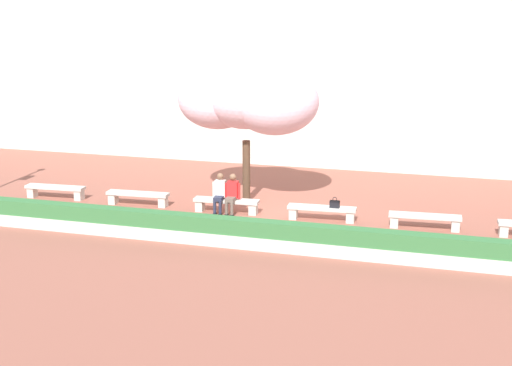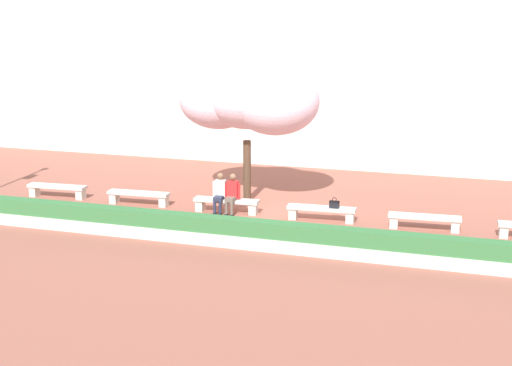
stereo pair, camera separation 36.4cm
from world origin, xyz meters
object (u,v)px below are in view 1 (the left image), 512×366
object	(u,v)px
stone_bench_east_end	(425,219)
person_seated_left	(220,192)
stone_bench_near_west	(138,196)
stone_bench_center	(226,203)
cherry_tree_main	(248,99)
stone_bench_west_end	(55,190)
handbag	(335,204)
person_seated_right	(232,192)
stone_bench_near_east	(322,211)

from	to	relation	value
stone_bench_east_end	person_seated_left	bearing A→B (deg)	-179.53
stone_bench_near_west	person_seated_left	size ratio (longest dim) A/B	1.66
stone_bench_center	cherry_tree_main	xyz separation A→B (m)	(0.28, 1.46, 3.18)
person_seated_left	stone_bench_east_end	bearing A→B (deg)	0.47
stone_bench_west_end	stone_bench_center	bearing A→B (deg)	0.00
stone_bench_center	handbag	size ratio (longest dim) A/B	6.31
stone_bench_center	person_seated_right	xyz separation A→B (m)	(0.21, -0.05, 0.39)
person_seated_right	stone_bench_center	bearing A→B (deg)	165.79
person_seated_right	person_seated_left	bearing A→B (deg)	179.97
stone_bench_near_west	handbag	distance (m)	6.64
stone_bench_near_west	handbag	world-z (taller)	handbag
person_seated_right	cherry_tree_main	world-z (taller)	cherry_tree_main
person_seated_left	stone_bench_near_east	bearing A→B (deg)	0.92
stone_bench_east_end	stone_bench_near_west	bearing A→B (deg)	180.00
stone_bench_near_west	stone_bench_east_end	xyz separation A→B (m)	(9.35, 0.00, 0.00)
person_seated_left	handbag	distance (m)	3.73
person_seated_right	handbag	world-z (taller)	person_seated_right
stone_bench_center	person_seated_right	distance (m)	0.44
cherry_tree_main	stone_bench_near_west	bearing A→B (deg)	-156.74
stone_bench_near_east	person_seated_right	world-z (taller)	person_seated_right
cherry_tree_main	person_seated_left	bearing A→B (deg)	-107.70
stone_bench_center	stone_bench_east_end	bearing A→B (deg)	0.00
handbag	cherry_tree_main	bearing A→B (deg)	155.40
stone_bench_east_end	person_seated_left	distance (m)	6.45
stone_bench_near_west	stone_bench_center	xyz separation A→B (m)	(3.12, 0.00, 0.00)
cherry_tree_main	stone_bench_near_east	bearing A→B (deg)	-27.21
stone_bench_east_end	cherry_tree_main	xyz separation A→B (m)	(-5.96, 1.46, 3.18)
stone_bench_near_east	handbag	xyz separation A→B (m)	(0.40, -0.02, 0.27)
stone_bench_center	stone_bench_east_end	size ratio (longest dim) A/B	1.00
stone_bench_near_east	stone_bench_west_end	bearing A→B (deg)	180.00
stone_bench_east_end	person_seated_right	distance (m)	6.04
stone_bench_west_end	stone_bench_near_west	distance (m)	3.12
stone_bench_west_end	person_seated_left	xyz separation A→B (m)	(6.03, -0.05, 0.39)
stone_bench_near_east	cherry_tree_main	bearing A→B (deg)	152.79
stone_bench_center	person_seated_left	world-z (taller)	person_seated_left
person_seated_left	person_seated_right	size ratio (longest dim) A/B	1.00
stone_bench_center	cherry_tree_main	size ratio (longest dim) A/B	0.44
stone_bench_west_end	person_seated_left	world-z (taller)	person_seated_left
person_seated_right	cherry_tree_main	size ratio (longest dim) A/B	0.27
handbag	cherry_tree_main	size ratio (longest dim) A/B	0.07
stone_bench_center	handbag	distance (m)	3.53
stone_bench_center	person_seated_left	xyz separation A→B (m)	(-0.20, -0.05, 0.39)
stone_bench_near_west	handbag	bearing A→B (deg)	-0.21
stone_bench_west_end	handbag	distance (m)	9.76
person_seated_right	handbag	size ratio (longest dim) A/B	3.81
person_seated_left	cherry_tree_main	size ratio (longest dim) A/B	0.27
handbag	stone_bench_near_east	bearing A→B (deg)	176.58
handbag	cherry_tree_main	xyz separation A→B (m)	(-3.24, 1.48, 2.92)
stone_bench_center	person_seated_right	bearing A→B (deg)	-14.21
stone_bench_west_end	person_seated_right	world-z (taller)	person_seated_right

